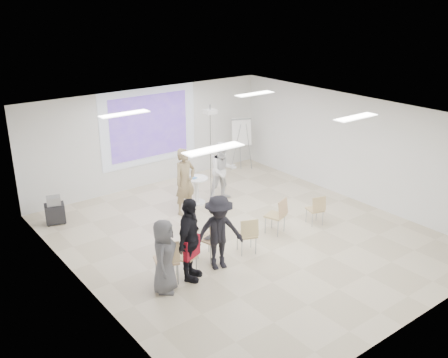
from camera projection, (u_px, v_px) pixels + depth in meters
floor at (244, 237)px, 12.30m from camera, size 8.00×9.00×0.10m
ceiling at (246, 114)px, 11.21m from camera, size 8.00×9.00×0.10m
wall_back at (149, 137)px, 15.14m from camera, size 8.00×0.10×3.00m
wall_left at (80, 224)px, 9.45m from camera, size 0.10×9.00×3.00m
wall_right at (355, 148)px, 14.07m from camera, size 0.10×9.00×3.00m
projection_halo at (149, 126)px, 14.97m from camera, size 3.20×0.01×2.30m
projection_image at (150, 126)px, 14.95m from camera, size 2.60×0.01×1.90m
pedestal_table at (197, 189)px, 14.01m from camera, size 0.82×0.82×0.80m
player_left at (185, 177)px, 13.18m from camera, size 0.82×0.61×2.06m
player_right at (223, 168)px, 14.17m from camera, size 1.05×0.91×1.88m
controller_left at (185, 162)px, 13.35m from camera, size 0.05×0.12×0.04m
controller_right at (213, 156)px, 14.14m from camera, size 0.06×0.12×0.04m
chair_far_left at (167, 258)px, 10.05m from camera, size 0.60×0.62×0.99m
chair_left_mid at (189, 255)px, 10.42m from camera, size 0.49×0.51×0.80m
chair_left_inner at (213, 235)px, 11.00m from camera, size 0.57×0.60×1.00m
chair_center at (248, 233)px, 11.26m from camera, size 0.55×0.56×0.88m
chair_right_inner at (278, 213)px, 12.21m from camera, size 0.56×0.58×0.92m
chair_right_far at (317, 208)px, 12.68m from camera, size 0.48×0.50×0.81m
red_jacket at (192, 248)px, 10.20m from camera, size 0.48×0.27×0.45m
laptop at (209, 236)px, 11.08m from camera, size 0.42×0.34×0.03m
audience_left at (189, 234)px, 10.08m from camera, size 1.39×1.31×2.07m
audience_mid at (219, 228)px, 10.54m from camera, size 1.36×0.98×1.90m
audience_outer at (164, 252)px, 9.73m from camera, size 0.99×0.99×1.72m
flipchart_easel at (242, 132)px, 16.38m from camera, size 0.71×0.57×1.77m
av_cart at (55, 211)px, 12.84m from camera, size 0.57×0.51×0.73m
ceiling_projector at (210, 117)px, 12.51m from camera, size 0.30×0.25×3.00m
fluor_panel_nw at (124, 114)px, 11.59m from camera, size 1.20×0.30×0.02m
fluor_panel_ne at (255, 94)px, 13.87m from camera, size 1.20×0.30×0.02m
fluor_panel_sw at (214, 149)px, 8.99m from camera, size 1.20×0.30×0.02m
fluor_panel_se at (356, 117)px, 11.27m from camera, size 1.20×0.30×0.02m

